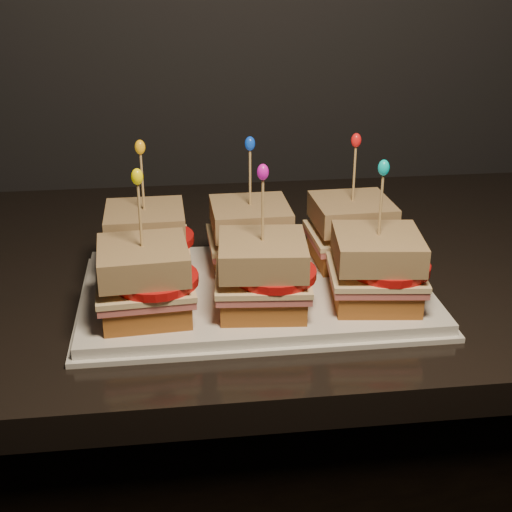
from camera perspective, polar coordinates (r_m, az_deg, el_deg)
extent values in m
cube|color=black|center=(0.96, -6.27, -1.33)|extent=(2.51, 0.66, 0.04)
cube|color=white|center=(0.84, 0.00, -2.88)|extent=(0.40, 0.25, 0.02)
cube|color=white|center=(0.84, 0.00, -3.25)|extent=(0.41, 0.26, 0.01)
cube|color=brown|center=(0.88, -8.66, -0.40)|extent=(0.09, 0.09, 0.03)
cube|color=#CC5955|center=(0.87, -8.73, 0.60)|extent=(0.10, 0.10, 0.01)
cube|color=beige|center=(0.87, -8.76, 1.02)|extent=(0.10, 0.10, 0.01)
cylinder|color=red|center=(0.86, -7.99, 1.37)|extent=(0.09, 0.09, 0.01)
cube|color=#562B14|center=(0.86, -8.87, 2.73)|extent=(0.09, 0.09, 0.03)
cylinder|color=tan|center=(0.84, -9.06, 5.64)|extent=(0.00, 0.00, 0.09)
ellipsoid|color=#FDAC10|center=(0.83, -9.26, 8.60)|extent=(0.01, 0.01, 0.02)
cube|color=brown|center=(0.88, -0.45, 0.01)|extent=(0.09, 0.09, 0.03)
cube|color=#CC5955|center=(0.87, -0.46, 1.00)|extent=(0.10, 0.10, 0.01)
cube|color=beige|center=(0.87, -0.46, 1.43)|extent=(0.10, 0.10, 0.01)
cylinder|color=red|center=(0.86, 0.38, 1.78)|extent=(0.09, 0.09, 0.01)
cube|color=#562B14|center=(0.86, -0.47, 3.13)|extent=(0.09, 0.09, 0.03)
cylinder|color=tan|center=(0.85, -0.48, 6.03)|extent=(0.00, 0.00, 0.09)
ellipsoid|color=blue|center=(0.83, -0.49, 8.98)|extent=(0.01, 0.01, 0.02)
cube|color=brown|center=(0.90, 7.51, 0.41)|extent=(0.09, 0.09, 0.03)
cube|color=#CC5955|center=(0.90, 7.57, 1.38)|extent=(0.10, 0.10, 0.01)
cube|color=beige|center=(0.89, 7.59, 1.79)|extent=(0.10, 0.10, 0.01)
cylinder|color=red|center=(0.89, 8.46, 2.13)|extent=(0.09, 0.09, 0.01)
cube|color=#562B14|center=(0.88, 7.69, 3.46)|extent=(0.10, 0.10, 0.03)
cylinder|color=tan|center=(0.87, 7.85, 6.29)|extent=(0.00, 0.00, 0.09)
ellipsoid|color=red|center=(0.86, 8.02, 9.16)|extent=(0.01, 0.01, 0.02)
cube|color=brown|center=(0.77, -8.79, -3.79)|extent=(0.10, 0.10, 0.03)
cube|color=#CC5955|center=(0.77, -8.86, -2.69)|extent=(0.11, 0.10, 0.01)
cube|color=beige|center=(0.76, -8.90, -2.22)|extent=(0.11, 0.10, 0.01)
cylinder|color=red|center=(0.75, -8.03, -1.86)|extent=(0.09, 0.09, 0.01)
cube|color=#562B14|center=(0.75, -9.03, -0.32)|extent=(0.10, 0.10, 0.03)
cylinder|color=tan|center=(0.73, -9.25, 2.94)|extent=(0.00, 0.00, 0.09)
ellipsoid|color=#F8E002|center=(0.72, -9.49, 6.28)|extent=(0.01, 0.01, 0.02)
cube|color=brown|center=(0.78, 0.51, -3.31)|extent=(0.10, 0.10, 0.03)
cube|color=#CC5955|center=(0.77, 0.52, -2.21)|extent=(0.11, 0.10, 0.01)
cube|color=beige|center=(0.77, 0.52, -1.74)|extent=(0.11, 0.11, 0.01)
cylinder|color=red|center=(0.76, 1.48, -1.38)|extent=(0.09, 0.09, 0.01)
cube|color=#562B14|center=(0.76, 0.53, 0.15)|extent=(0.10, 0.10, 0.03)
cylinder|color=tan|center=(0.74, 0.54, 3.40)|extent=(0.00, 0.00, 0.09)
ellipsoid|color=#D110AA|center=(0.73, 0.56, 6.74)|extent=(0.01, 0.01, 0.02)
cube|color=brown|center=(0.80, 9.46, -2.76)|extent=(0.10, 0.10, 0.03)
cube|color=#CC5955|center=(0.80, 9.54, -1.69)|extent=(0.11, 0.11, 0.01)
cube|color=beige|center=(0.79, 9.58, -1.24)|extent=(0.11, 0.11, 0.01)
cylinder|color=red|center=(0.79, 10.57, -0.87)|extent=(0.09, 0.09, 0.01)
cube|color=#562B14|center=(0.78, 9.71, 0.60)|extent=(0.10, 0.10, 0.03)
cylinder|color=tan|center=(0.77, 9.94, 3.75)|extent=(0.00, 0.00, 0.09)
ellipsoid|color=#04C0BC|center=(0.75, 10.18, 6.98)|extent=(0.01, 0.01, 0.02)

